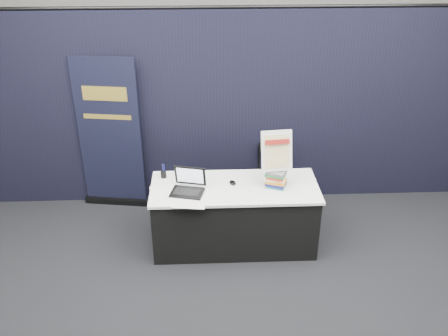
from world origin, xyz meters
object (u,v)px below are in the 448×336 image
book_stack_tall (276,179)px  book_stack_short (274,180)px  display_table (234,215)px  pullup_banner (111,143)px  info_sign (277,151)px  laptop (187,186)px  stacking_chair (274,173)px

book_stack_tall → book_stack_short: book_stack_tall is taller
display_table → book_stack_short: size_ratio=9.45×
pullup_banner → info_sign: bearing=-17.5°
laptop → book_stack_short: 0.95m
book_stack_short → info_sign: (-0.00, -0.05, 0.36)m
laptop → info_sign: (0.94, 0.10, 0.34)m
book_stack_short → stacking_chair: 0.82m
laptop → book_stack_tall: laptop is taller
display_table → book_stack_short: (0.44, 0.06, 0.41)m
laptop → pullup_banner: size_ratio=0.20×
display_table → pullup_banner: 1.79m
book_stack_short → stacking_chair: bearing=81.9°
laptop → stacking_chair: bearing=53.5°
book_stack_short → stacking_chair: book_stack_short is taller
laptop → book_stack_tall: 0.94m
book_stack_short → laptop: bearing=-171.4°
info_sign → pullup_banner: bearing=148.2°
display_table → stacking_chair: 0.97m
pullup_banner → book_stack_tall: bearing=-18.2°
book_stack_tall → book_stack_short: (0.00, 0.08, -0.06)m
book_stack_tall → pullup_banner: pullup_banner is taller
display_table → stacking_chair: stacking_chair is taller
book_stack_tall → book_stack_short: 0.10m
book_stack_short → info_sign: bearing=-90.3°
info_sign → book_stack_short: bearing=83.8°
pullup_banner → stacking_chair: bearing=4.6°
display_table → book_stack_tall: (0.44, -0.02, 0.47)m
display_table → book_stack_short: book_stack_short is taller
book_stack_tall → stacking_chair: size_ratio=0.29×
book_stack_short → pullup_banner: size_ratio=0.10×
display_table → info_sign: size_ratio=4.04×
display_table → book_stack_short: bearing=8.0°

